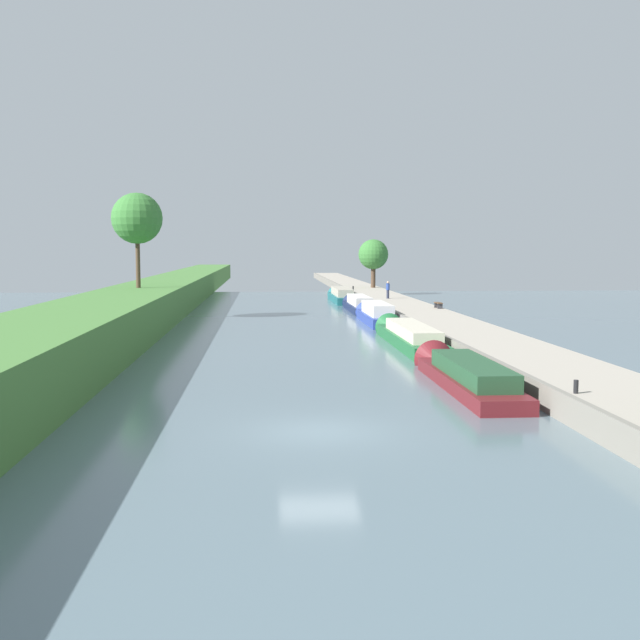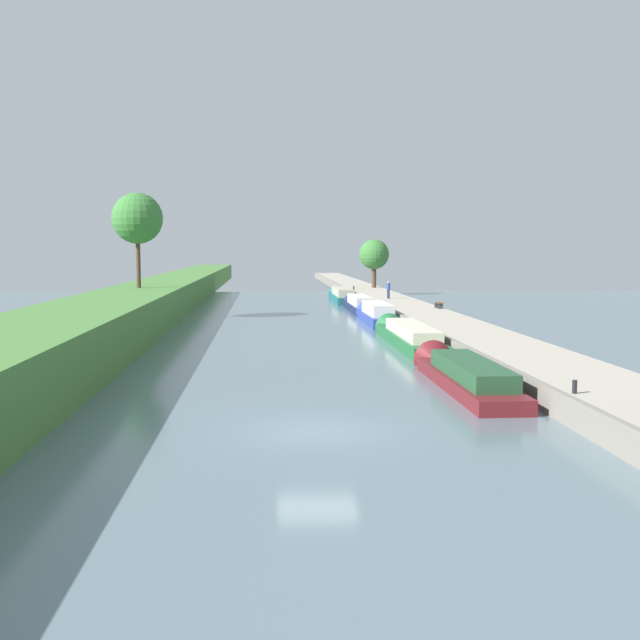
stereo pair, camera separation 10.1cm
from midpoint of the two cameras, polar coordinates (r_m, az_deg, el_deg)
ground_plane at (r=24.72m, az=-0.07°, el=-8.11°), size 160.00×160.00×0.00m
stone_quay at (r=26.43m, az=17.97°, el=-6.41°), size 0.25×260.00×0.97m
narrowboat_maroon at (r=33.24m, az=10.39°, el=-3.88°), size 2.03×11.98×1.93m
narrowboat_green at (r=46.88m, az=6.45°, el=-1.13°), size 2.02×14.31×1.94m
narrowboat_blue at (r=60.78m, az=4.10°, el=0.43°), size 1.89×11.09×2.13m
narrowboat_navy at (r=72.15m, az=2.85°, el=1.14°), size 1.83×11.88×1.99m
narrowboat_teal at (r=84.93m, az=1.61°, el=1.78°), size 2.00×13.13×2.09m
tree_rightbank_midnear at (r=96.36m, az=3.98°, el=4.76°), size 3.67×3.67×5.91m
tree_leftbank_downstream at (r=63.77m, az=-13.09°, el=7.19°), size 4.01×4.01×7.47m
person_walking at (r=75.40m, az=5.03°, el=2.23°), size 0.34×0.34×1.66m
mooring_bollard_near at (r=27.31m, az=18.12°, el=-4.63°), size 0.16×0.16×0.45m
mooring_bollard_far at (r=90.85m, az=2.50°, el=2.34°), size 0.16×0.16×0.45m
park_bench at (r=63.57m, az=8.66°, el=1.16°), size 0.44×1.50×0.47m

